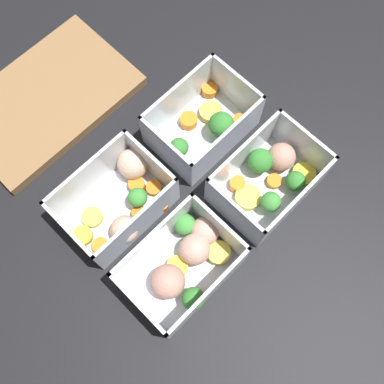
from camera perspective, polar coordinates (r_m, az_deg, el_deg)
ground_plane at (r=0.69m, az=0.00°, el=-0.76°), size 4.00×4.00×0.00m
container_near_left at (r=0.63m, az=-0.87°, el=-8.88°), size 0.16×0.11×0.08m
container_near_right at (r=0.68m, az=9.94°, el=1.96°), size 0.16×0.11×0.08m
container_far_left at (r=0.67m, az=-8.96°, el=-0.87°), size 0.18×0.13×0.08m
container_far_right at (r=0.70m, az=1.56°, el=8.68°), size 0.16×0.11×0.08m
cutting_board at (r=0.78m, az=-17.93°, el=11.11°), size 0.28×0.18×0.02m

